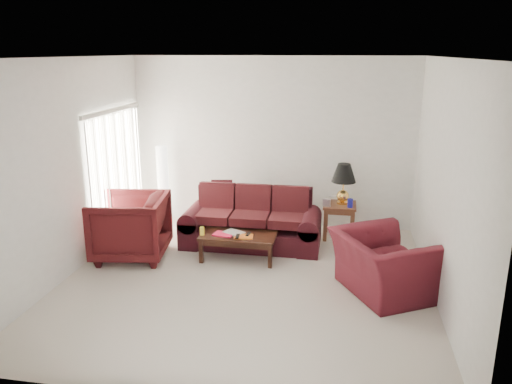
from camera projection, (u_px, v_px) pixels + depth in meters
The scene contains 19 objects.
floor at pixel (245, 281), 6.91m from camera, with size 5.00×5.00×0.00m, color beige.
blinds at pixel (117, 176), 8.25m from camera, with size 0.10×2.00×2.16m, color silver.
sofa at pixel (251, 219), 8.08m from camera, with size 2.23×0.96×0.91m, color black, non-canonical shape.
throw_pillow at pixel (222, 190), 8.84m from camera, with size 0.37×0.11×0.37m, color black.
end_table at pixel (339, 221), 8.46m from camera, with size 0.54×0.54×0.59m, color #502D1B, non-canonical shape.
table_lamp at pixel (343, 184), 8.32m from camera, with size 0.41×0.41×0.69m, color gold, non-canonical shape.
clock at pixel (327, 203), 8.25m from camera, with size 0.13×0.05×0.13m, color silver.
blue_canister at pixel (350, 203), 8.20m from camera, with size 0.09×0.09×0.14m, color #171995.
picture_frame at pixel (334, 196), 8.54m from camera, with size 0.13×0.02×0.16m, color #BDBCC1.
floor_lamp at pixel (163, 184), 9.12m from camera, with size 0.23×0.23×1.45m, color silver, non-canonical shape.
armchair_left at pixel (130, 227), 7.60m from camera, with size 1.05×1.08×0.99m, color #3B0D0F.
armchair_right at pixel (384, 264), 6.50m from camera, with size 1.22×1.07×0.79m, color #471018.
coffee_table at pixel (238, 247), 7.60m from camera, with size 1.14×0.57×0.40m, color black, non-canonical shape.
magazine_red at pixel (224, 234), 7.53m from camera, with size 0.29×0.22×0.02m, color red.
magazine_white at pixel (234, 232), 7.61m from camera, with size 0.29×0.22×0.02m, color beige.
magazine_orange at pixel (244, 237), 7.44m from camera, with size 0.27×0.20×0.02m, color orange.
remote_a at pixel (238, 236), 7.40m from camera, with size 0.05×0.17×0.02m, color black.
remote_b at pixel (248, 234), 7.49m from camera, with size 0.05×0.15×0.02m, color black.
yellow_glass at pixel (202, 231), 7.51m from camera, with size 0.07×0.07×0.12m, color yellow.
Camera 1 is at (1.24, -6.19, 3.08)m, focal length 35.00 mm.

